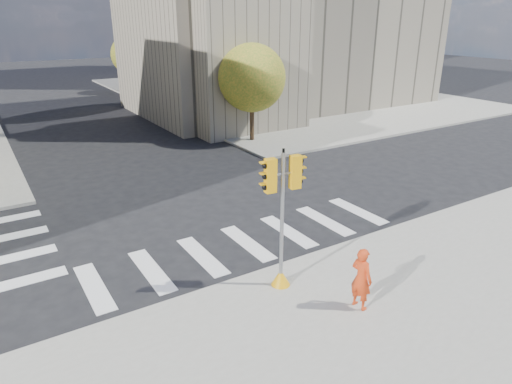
% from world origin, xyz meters
% --- Properties ---
extents(ground, '(160.00, 160.00, 0.00)m').
position_xyz_m(ground, '(0.00, 0.00, 0.00)').
color(ground, black).
rests_on(ground, ground).
extents(sidewalk_far_right, '(28.00, 40.00, 0.15)m').
position_xyz_m(sidewalk_far_right, '(20.00, 26.00, 0.07)').
color(sidewalk_far_right, gray).
rests_on(sidewalk_far_right, ground).
extents(civic_building, '(26.00, 16.00, 19.39)m').
position_xyz_m(civic_building, '(15.59, 19.12, 7.26)').
color(civic_building, gray).
rests_on(civic_building, ground).
extents(tree_re_near, '(4.20, 4.20, 6.16)m').
position_xyz_m(tree_re_near, '(7.50, 10.00, 4.05)').
color(tree_re_near, '#382616').
rests_on(tree_re_near, ground).
extents(tree_re_mid, '(4.60, 4.60, 6.66)m').
position_xyz_m(tree_re_mid, '(7.50, 22.00, 4.35)').
color(tree_re_mid, '#382616').
rests_on(tree_re_mid, ground).
extents(tree_re_far, '(4.00, 4.00, 5.88)m').
position_xyz_m(tree_re_far, '(7.50, 34.00, 3.87)').
color(tree_re_far, '#382616').
rests_on(tree_re_far, ground).
extents(lamp_near, '(0.35, 0.18, 8.11)m').
position_xyz_m(lamp_near, '(8.00, 14.00, 4.58)').
color(lamp_near, black).
rests_on(lamp_near, sidewalk_far_right).
extents(lamp_far, '(0.35, 0.18, 8.11)m').
position_xyz_m(lamp_far, '(8.00, 28.00, 4.58)').
color(lamp_far, black).
rests_on(lamp_far, sidewalk_far_right).
extents(traffic_signal, '(1.08, 0.56, 4.20)m').
position_xyz_m(traffic_signal, '(-0.78, -5.05, 1.91)').
color(traffic_signal, orange).
rests_on(traffic_signal, sidewalk_near).
extents(photographer, '(0.51, 0.70, 1.79)m').
position_xyz_m(photographer, '(0.41, -7.10, 1.05)').
color(photographer, red).
rests_on(photographer, sidewalk_near).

